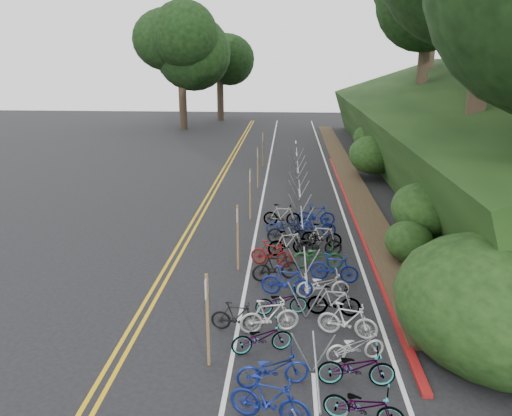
{
  "coord_description": "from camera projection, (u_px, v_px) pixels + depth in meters",
  "views": [
    {
      "loc": [
        2.35,
        -11.97,
        7.58
      ],
      "look_at": [
        1.03,
        8.62,
        1.3
      ],
      "focal_mm": 35.0,
      "sensor_mm": 36.0,
      "label": 1
    }
  ],
  "objects": [
    {
      "name": "bike_rack_front",
      "position": [
        316.0,
        378.0,
        10.98
      ],
      "size": [
        1.1,
        2.97,
        1.09
      ],
      "color": "#92959C",
      "rests_on": "ground"
    },
    {
      "name": "signpost_near",
      "position": [
        207.0,
        314.0,
        12.38
      ],
      "size": [
        0.08,
        0.4,
        2.54
      ],
      "color": "brown",
      "rests_on": "ground"
    },
    {
      "name": "bike_racks_rest",
      "position": [
        299.0,
        192.0,
        25.76
      ],
      "size": [
        1.14,
        23.0,
        1.17
      ],
      "color": "#92959C",
      "rests_on": "ground"
    },
    {
      "name": "red_curb",
      "position": [
        353.0,
        214.0,
        24.87
      ],
      "size": [
        0.25,
        28.0,
        0.1
      ],
      "primitive_type": "cube",
      "color": "maroon",
      "rests_on": "ground"
    },
    {
      "name": "embankment",
      "position": [
        462.0,
        142.0,
        30.42
      ],
      "size": [
        14.3,
        48.14,
        9.11
      ],
      "color": "black",
      "rests_on": "ground"
    },
    {
      "name": "ground",
      "position": [
        199.0,
        343.0,
        13.78
      ],
      "size": [
        120.0,
        120.0,
        0.0
      ],
      "primitive_type": "plane",
      "color": "black",
      "rests_on": "ground"
    },
    {
      "name": "bike_valet",
      "position": [
        305.0,
        276.0,
        16.78
      ],
      "size": [
        3.45,
        15.05,
        1.1
      ],
      "color": "navy",
      "rests_on": "ground"
    },
    {
      "name": "signposts_rest",
      "position": [
        254.0,
        176.0,
        26.69
      ],
      "size": [
        0.08,
        18.4,
        2.5
      ],
      "color": "brown",
      "rests_on": "ground"
    },
    {
      "name": "road_markings",
      "position": [
        249.0,
        225.0,
        23.38
      ],
      "size": [
        7.47,
        80.0,
        0.01
      ],
      "color": "gold",
      "rests_on": "ground"
    },
    {
      "name": "bike_front",
      "position": [
        237.0,
        316.0,
        14.27
      ],
      "size": [
        0.59,
        1.55,
        0.91
      ],
      "primitive_type": "imported",
      "rotation": [
        0.0,
        0.0,
        1.46
      ],
      "color": "black",
      "rests_on": "ground"
    }
  ]
}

